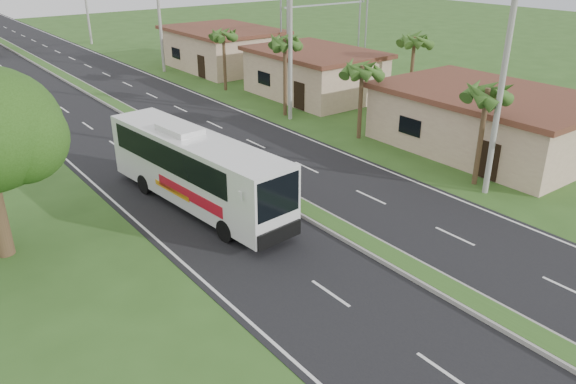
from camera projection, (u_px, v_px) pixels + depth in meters
ground at (398, 263)px, 21.86m from camera, size 180.00×180.00×0.00m
road_asphalt at (168, 134)px, 36.39m from camera, size 14.00×160.00×0.02m
median_strip at (168, 133)px, 36.35m from camera, size 1.20×160.00×0.18m
lane_edge_left at (63, 156)px, 32.69m from camera, size 0.12×160.00×0.01m
lane_edge_right at (253, 117)px, 40.10m from camera, size 0.12×160.00×0.01m
shop_near at (487, 120)px, 33.24m from camera, size 8.60×12.60×3.52m
shop_mid at (314, 73)px, 44.84m from camera, size 7.60×10.60×3.67m
shop_far at (223, 48)px, 54.98m from camera, size 8.60×11.60×3.82m
palm_verge_a at (487, 93)px, 27.09m from camera, size 2.40×2.40×5.45m
palm_verge_b at (362, 70)px, 34.01m from camera, size 2.40×2.40×5.05m
palm_verge_c at (285, 43)px, 38.45m from camera, size 2.40×2.40×5.85m
palm_verge_d at (223, 35)px, 45.50m from camera, size 2.40×2.40×5.25m
palm_behind_shop at (415, 41)px, 40.43m from camera, size 2.40×2.40×5.65m
utility_pole_a at (502, 79)px, 25.71m from camera, size 1.60×0.28×11.00m
utility_pole_b at (290, 28)px, 37.08m from camera, size 3.20×0.28×12.00m
utility_pole_c at (159, 10)px, 51.86m from camera, size 1.60×0.28×11.00m
coach_bus_main at (195, 166)px, 25.73m from camera, size 3.41×11.58×3.69m
motorcyclist at (276, 184)px, 26.98m from camera, size 1.67×0.96×2.16m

